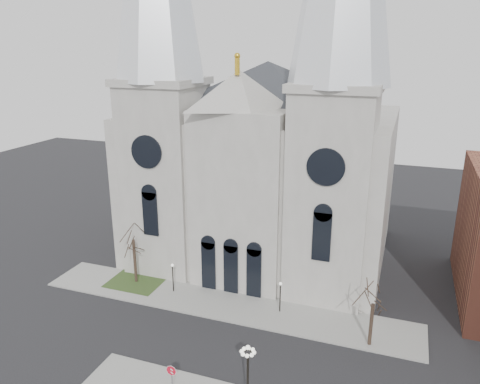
% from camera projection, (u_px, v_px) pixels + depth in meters
% --- Properties ---
extents(ground, '(160.00, 160.00, 0.00)m').
position_uv_depth(ground, '(173.00, 370.00, 38.85)').
color(ground, black).
rests_on(ground, ground).
extents(sidewalk_far, '(40.00, 6.00, 0.14)m').
position_uv_depth(sidewalk_far, '(223.00, 304.00, 48.69)').
color(sidewalk_far, gray).
rests_on(sidewalk_far, ground).
extents(grass_patch, '(6.00, 5.00, 0.18)m').
position_uv_depth(grass_patch, '(136.00, 282.00, 53.15)').
color(grass_patch, '#2A441D').
rests_on(grass_patch, ground).
extents(cathedral, '(33.00, 26.66, 54.00)m').
position_uv_depth(cathedral, '(259.00, 112.00, 53.80)').
color(cathedral, '#A4A098').
rests_on(cathedral, ground).
extents(tree_left, '(3.20, 3.20, 7.50)m').
position_uv_depth(tree_left, '(133.00, 237.00, 51.50)').
color(tree_left, black).
rests_on(tree_left, ground).
extents(tree_right, '(3.20, 3.20, 6.00)m').
position_uv_depth(tree_right, '(373.00, 301.00, 40.71)').
color(tree_right, black).
rests_on(tree_right, ground).
extents(ped_lamp_left, '(0.32, 0.32, 3.26)m').
position_uv_depth(ped_lamp_left, '(173.00, 273.00, 50.41)').
color(ped_lamp_left, black).
rests_on(ped_lamp_left, sidewalk_far).
extents(ped_lamp_right, '(0.32, 0.32, 3.26)m').
position_uv_depth(ped_lamp_right, '(280.00, 292.00, 46.51)').
color(ped_lamp_right, black).
rests_on(ped_lamp_right, sidewalk_far).
extents(stop_sign, '(0.82, 0.37, 2.46)m').
position_uv_depth(stop_sign, '(172.00, 373.00, 35.64)').
color(stop_sign, slate).
rests_on(stop_sign, sidewalk_near).
extents(globe_lamp, '(1.40, 1.40, 5.52)m').
position_uv_depth(globe_lamp, '(248.00, 370.00, 33.43)').
color(globe_lamp, black).
rests_on(globe_lamp, sidewalk_near).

